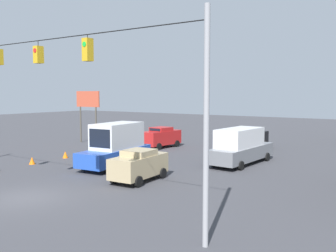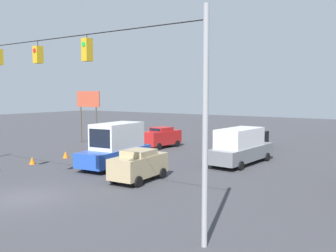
% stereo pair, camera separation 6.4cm
% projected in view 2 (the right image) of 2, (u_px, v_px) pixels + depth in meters
% --- Properties ---
extents(ground_plane, '(140.00, 140.00, 0.00)m').
position_uv_depth(ground_plane, '(25.00, 198.00, 18.76)').
color(ground_plane, '#3D3D42').
extents(overhead_signal_span, '(20.87, 0.38, 8.15)m').
position_uv_depth(overhead_signal_span, '(19.00, 93.00, 18.14)').
color(overhead_signal_span, '#939399').
rests_on(overhead_signal_span, ground_plane).
extents(sedan_black_oncoming_deep, '(2.36, 4.15, 1.87)m').
position_uv_depth(sedan_black_oncoming_deep, '(251.00, 137.00, 36.24)').
color(sedan_black_oncoming_deep, black).
rests_on(sedan_black_oncoming_deep, ground_plane).
extents(box_truck_grey_oncoming_far, '(2.66, 6.92, 2.67)m').
position_uv_depth(box_truck_grey_oncoming_far, '(241.00, 146.00, 27.66)').
color(box_truck_grey_oncoming_far, slate).
rests_on(box_truck_grey_oncoming_far, ground_plane).
extents(box_truck_blue_withflow_mid, '(2.85, 6.38, 3.11)m').
position_uv_depth(box_truck_blue_withflow_mid, '(116.00, 145.00, 26.75)').
color(box_truck_blue_withflow_mid, '#234CB2').
rests_on(box_truck_blue_withflow_mid, ground_plane).
extents(sedan_red_withflow_far, '(2.27, 4.28, 1.98)m').
position_uv_depth(sedan_red_withflow_far, '(161.00, 137.00, 36.13)').
color(sedan_red_withflow_far, red).
rests_on(sedan_red_withflow_far, ground_plane).
extents(sedan_tan_crossing_near, '(2.13, 4.08, 1.89)m').
position_uv_depth(sedan_tan_crossing_near, '(139.00, 165.00, 22.34)').
color(sedan_tan_crossing_near, tan).
rests_on(sedan_tan_crossing_near, ground_plane).
extents(traffic_cone_second, '(0.44, 0.44, 0.55)m').
position_uv_depth(traffic_cone_second, '(32.00, 161.00, 27.66)').
color(traffic_cone_second, orange).
rests_on(traffic_cone_second, ground_plane).
extents(traffic_cone_third, '(0.44, 0.44, 0.55)m').
position_uv_depth(traffic_cone_third, '(65.00, 155.00, 30.32)').
color(traffic_cone_third, orange).
rests_on(traffic_cone_third, ground_plane).
extents(traffic_cone_fourth, '(0.44, 0.44, 0.55)m').
position_uv_depth(traffic_cone_fourth, '(94.00, 150.00, 32.86)').
color(traffic_cone_fourth, orange).
rests_on(traffic_cone_fourth, ground_plane).
extents(traffic_cone_fifth, '(0.44, 0.44, 0.55)m').
position_uv_depth(traffic_cone_fifth, '(118.00, 146.00, 35.36)').
color(traffic_cone_fifth, orange).
rests_on(traffic_cone_fifth, ground_plane).
extents(roadside_billboard, '(3.28, 0.16, 5.46)m').
position_uv_depth(roadside_billboard, '(88.00, 105.00, 39.29)').
color(roadside_billboard, '#4C473D').
rests_on(roadside_billboard, ground_plane).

